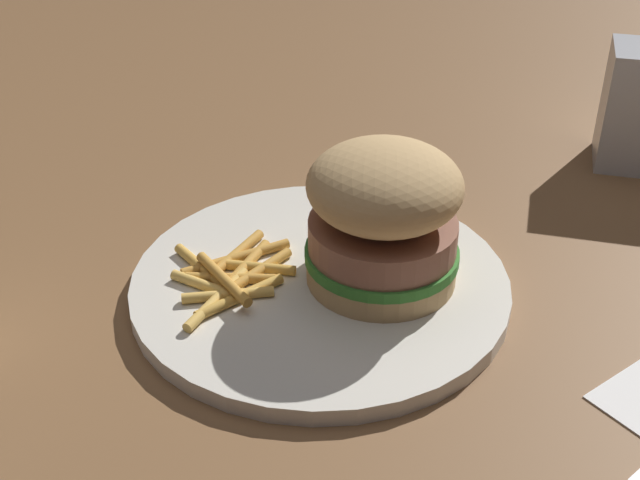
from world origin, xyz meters
name	(u,v)px	position (x,y,z in m)	size (l,w,h in m)	color
ground_plane	(320,281)	(0.00, 0.00, 0.00)	(1.60, 1.60, 0.00)	brown
plate	(320,285)	(-0.01, 0.01, 0.01)	(0.26, 0.26, 0.01)	silver
sandwich	(383,216)	(-0.03, -0.03, 0.06)	(0.10, 0.10, 0.10)	tan
fries_pile	(232,276)	(0.02, 0.06, 0.02)	(0.09, 0.10, 0.01)	gold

